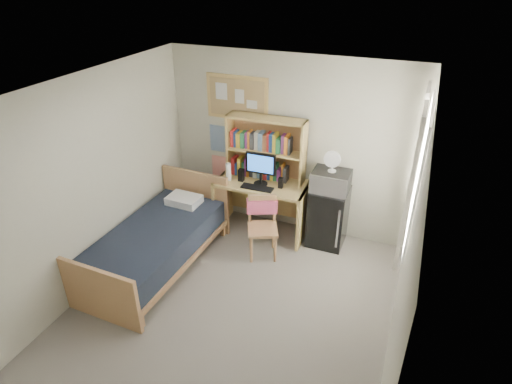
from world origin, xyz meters
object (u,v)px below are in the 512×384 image
at_px(monitor, 261,170).
at_px(speaker_right, 281,183).
at_px(desk, 262,207).
at_px(desk_chair, 263,229).
at_px(desk_fan, 333,162).
at_px(bulletin_board, 237,98).
at_px(speaker_left, 241,175).
at_px(mini_fridge, 328,216).
at_px(bed, 156,248).
at_px(microwave, 331,181).

height_order(monitor, speaker_right, monitor).
height_order(desk, speaker_right, speaker_right).
xyz_separation_m(desk_chair, desk_fan, (0.75, 0.62, 0.86)).
bearing_deg(bulletin_board, desk, -32.90).
bearing_deg(speaker_left, mini_fridge, 5.40).
bearing_deg(monitor, speaker_right, 0.00).
bearing_deg(bulletin_board, desk_chair, -50.26).
bearing_deg(speaker_left, desk, 11.31).
height_order(speaker_right, desk_fan, desk_fan).
distance_m(bulletin_board, desk_chair, 1.89).
bearing_deg(desk, bed, -127.98).
bearing_deg(mini_fridge, speaker_left, -173.56).
bearing_deg(monitor, mini_fridge, 7.04).
bearing_deg(desk_fan, mini_fridge, 90.00).
bearing_deg(speaker_right, desk_chair, -98.64).
xyz_separation_m(bulletin_board, monitor, (0.52, -0.40, -0.86)).
xyz_separation_m(bed, speaker_right, (1.30, 1.26, 0.62)).
bearing_deg(speaker_right, monitor, -180.00).
bearing_deg(monitor, desk_fan, 5.89).
bearing_deg(mini_fridge, monitor, -171.92).
xyz_separation_m(monitor, desk_fan, (0.98, 0.12, 0.23)).
relative_size(mini_fridge, monitor, 1.86).
distance_m(bulletin_board, speaker_left, 1.10).
bearing_deg(speaker_left, microwave, 4.51).
bearing_deg(desk_chair, bed, -172.84).
bearing_deg(desk_chair, speaker_right, 57.94).
bearing_deg(desk_fan, speaker_left, -174.45).
distance_m(mini_fridge, desk_fan, 0.86).
bearing_deg(desk_chair, mini_fridge, 16.37).
distance_m(speaker_left, speaker_right, 0.60).
distance_m(desk_chair, desk_fan, 1.30).
xyz_separation_m(desk_chair, monitor, (-0.23, 0.51, 0.62)).
bearing_deg(microwave, desk, -176.56).
bearing_deg(bed, desk, 54.68).
bearing_deg(microwave, desk_chair, -140.06).
bearing_deg(mini_fridge, desk_chair, -139.17).
distance_m(desk, speaker_right, 0.58).
bearing_deg(bulletin_board, monitor, -37.28).
relative_size(bed, microwave, 4.15).
bearing_deg(microwave, speaker_left, -174.45).
bearing_deg(microwave, mini_fridge, 90.00).
bearing_deg(bed, monitor, 53.36).
bearing_deg(desk_fan, speaker_right, -170.51).
height_order(microwave, desk_fan, desk_fan).
bearing_deg(desk_fan, desk_chair, -140.06).
bearing_deg(microwave, desk_fan, 0.00).
height_order(bulletin_board, desk_fan, bulletin_board).
xyz_separation_m(speaker_left, microwave, (1.28, 0.12, 0.09)).
bearing_deg(speaker_right, microwave, 8.45).
distance_m(mini_fridge, speaker_left, 1.38).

